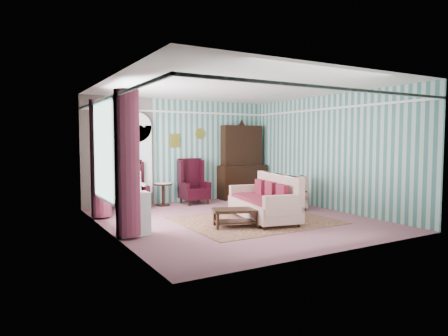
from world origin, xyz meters
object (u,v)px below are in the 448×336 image
seated_woman (132,186)px  sofa (263,195)px  wingback_right (194,181)px  floral_armchair (291,189)px  plant_stand (134,214)px  dresser_hutch (242,159)px  coffee_table (235,218)px  wingback_left (132,185)px  nest_table (296,195)px  bookcase (136,164)px  round_side_table (163,195)px

seated_woman → sofa: seated_woman is taller
wingback_right → floral_armchair: size_ratio=1.21×
plant_stand → floral_armchair: size_ratio=0.77×
dresser_hutch → plant_stand: bearing=-144.9°
dresser_hutch → coffee_table: 4.22m
wingback_left → sofa: wingback_left is taller
sofa → coffee_table: sofa is taller
nest_table → floral_armchair: floral_armchair is taller
bookcase → coffee_table: 3.74m
dresser_hutch → nest_table: dresser_hutch is taller
nest_table → sofa: 2.38m
wingback_right → nest_table: wingback_right is taller
wingback_right → plant_stand: (-2.55, -2.75, -0.22)m
seated_woman → coffee_table: seated_woman is taller
dresser_hutch → nest_table: bearing=-72.6°
bookcase → dresser_hutch: (3.25, -0.12, 0.06)m
floral_armchair → nest_table: bearing=-30.0°
plant_stand → floral_armchair: (4.30, 0.71, 0.12)m
seated_woman → sofa: bearing=-53.6°
sofa → dresser_hutch: bearing=-14.0°
seated_woman → bookcase: bearing=57.3°
round_side_table → nest_table: size_ratio=1.11×
round_side_table → floral_armchair: floral_armchair is taller
wingback_left → nest_table: wingback_left is taller
bookcase → wingback_left: bookcase is taller
dresser_hutch → coffee_table: dresser_hutch is taller
nest_table → plant_stand: 5.02m
dresser_hutch → nest_table: (0.57, -1.82, -0.91)m
round_side_table → seated_woman: bearing=-170.5°
nest_table → floral_armchair: size_ratio=0.52×
nest_table → coffee_table: bearing=-151.6°
wingback_left → floral_armchair: size_ratio=1.21×
dresser_hutch → plant_stand: size_ratio=2.95×
floral_armchair → sofa: bearing=137.5°
bookcase → floral_armchair: bearing=-36.8°
wingback_right → seated_woman: (-1.75, 0.00, -0.04)m
nest_table → coffee_table: nest_table is taller
round_side_table → nest_table: 3.60m
bookcase → wingback_left: 0.68m
seated_woman → nest_table: 4.37m
wingback_left → sofa: (2.07, -2.81, -0.07)m
seated_woman → nest_table: size_ratio=2.19×
wingback_left → plant_stand: size_ratio=1.56×
nest_table → wingback_left: bearing=159.2°
plant_stand → nest_table: bearing=13.8°
seated_woman → sofa: size_ratio=0.58×
bookcase → seated_woman: (-0.25, -0.39, -0.53)m
dresser_hutch → round_side_table: bearing=-177.4°
dresser_hutch → seated_woman: size_ratio=2.00×
seated_woman → floral_armchair: 4.05m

